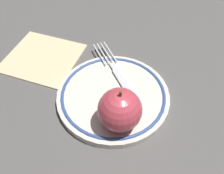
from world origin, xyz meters
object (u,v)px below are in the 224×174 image
(plate, at_px, (112,97))
(fork, at_px, (118,75))
(apple_red_whole, at_px, (120,110))
(napkin_folded, at_px, (42,57))

(plate, distance_m, fork, 0.05)
(plate, relative_size, fork, 1.17)
(plate, height_order, fork, fork)
(plate, xyz_separation_m, apple_red_whole, (0.04, 0.05, 0.04))
(fork, xyz_separation_m, napkin_folded, (0.04, -0.17, -0.01))
(plate, bearing_deg, fork, -157.96)
(fork, distance_m, napkin_folded, 0.18)
(apple_red_whole, xyz_separation_m, fork, (-0.09, -0.06, -0.03))
(apple_red_whole, bearing_deg, napkin_folded, -100.67)
(apple_red_whole, bearing_deg, fork, -143.77)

